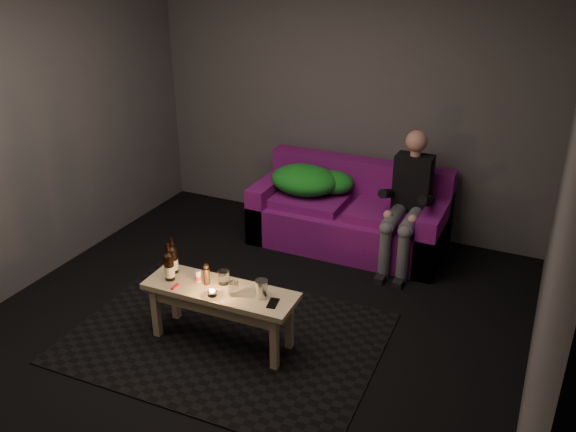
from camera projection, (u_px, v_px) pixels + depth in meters
name	position (u px, v px, depth m)	size (l,w,h in m)	color
floor	(238.00, 337.00, 4.56)	(4.50, 4.50, 0.00)	black
room	(263.00, 108.00, 4.26)	(4.50, 4.50, 4.50)	silver
rug	(226.00, 337.00, 4.55)	(2.25, 1.63, 0.01)	black
sofa	(350.00, 217.00, 5.85)	(1.81, 0.82, 0.78)	#6E0E6E
green_blanket	(310.00, 181.00, 5.88)	(0.80, 0.54, 0.27)	#177F1E
person	(408.00, 199.00, 5.37)	(0.33, 0.75, 1.21)	black
coffee_table	(221.00, 298.00, 4.36)	(1.13, 0.39, 0.46)	tan
beer_bottle_a	(173.00, 260.00, 4.49)	(0.07, 0.07, 0.28)	black
beer_bottle_b	(169.00, 266.00, 4.39)	(0.07, 0.07, 0.29)	black
salt_shaker	(198.00, 276.00, 4.39)	(0.04, 0.04, 0.09)	silver
pepper_mill	(207.00, 276.00, 4.35)	(0.05, 0.05, 0.13)	black
tumbler_back	(224.00, 277.00, 4.37)	(0.08, 0.08, 0.10)	white
tealight	(212.00, 292.00, 4.23)	(0.07, 0.07, 0.05)	white
tumbler_front	(233.00, 288.00, 4.24)	(0.07, 0.07, 0.09)	white
steel_cup	(262.00, 289.00, 4.20)	(0.09, 0.09, 0.13)	silver
smartphone	(273.00, 303.00, 4.14)	(0.06, 0.13, 0.01)	black
red_lighter	(175.00, 287.00, 4.33)	(0.02, 0.08, 0.01)	red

